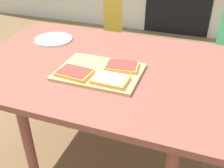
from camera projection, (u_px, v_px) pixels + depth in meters
The scene contains 8 objects.
ground_plane at pixel (116, 166), 1.72m from camera, with size 16.00×16.00×0.00m, color brown.
dining_table at pixel (118, 78), 1.37m from camera, with size 1.57×0.95×0.74m.
cutting_board at pixel (99, 72), 1.27m from camera, with size 0.40×0.30×0.01m, color tan.
pizza_slice_far_right at pixel (122, 66), 1.29m from camera, with size 0.17×0.14×0.02m.
pizza_slice_near_right at pixel (110, 79), 1.18m from camera, with size 0.16×0.12×0.02m.
pizza_slice_near_left at pixel (74, 73), 1.23m from camera, with size 0.17×0.13×0.02m.
plate_white_left at pixel (54, 39), 1.64m from camera, with size 0.23×0.23×0.01m, color white.
child_left at pixel (112, 31), 2.14m from camera, with size 0.22×0.27×1.08m.
Camera 1 is at (0.38, -1.12, 1.36)m, focal length 41.69 mm.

